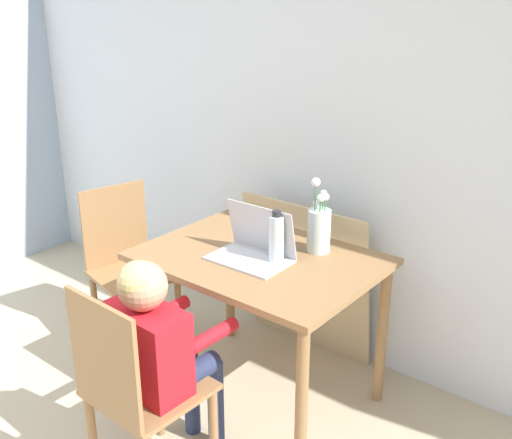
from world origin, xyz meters
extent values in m
cube|color=silver|center=(0.00, 2.23, 1.25)|extent=(6.40, 0.05, 2.50)
cube|color=olive|center=(0.19, 1.60, 0.73)|extent=(1.04, 0.76, 0.03)
cylinder|color=olive|center=(-0.28, 1.27, 0.36)|extent=(0.05, 0.05, 0.72)
cylinder|color=olive|center=(0.66, 1.27, 0.36)|extent=(0.05, 0.05, 0.72)
cylinder|color=olive|center=(-0.28, 1.93, 0.36)|extent=(0.05, 0.05, 0.72)
cylinder|color=olive|center=(0.66, 1.93, 0.36)|extent=(0.05, 0.05, 0.72)
cube|color=olive|center=(0.19, 0.93, 0.41)|extent=(0.41, 0.41, 0.02)
cube|color=olive|center=(0.18, 0.74, 0.65)|extent=(0.38, 0.03, 0.45)
cylinder|color=olive|center=(0.36, 1.09, 0.20)|extent=(0.04, 0.04, 0.40)
cylinder|color=olive|center=(0.02, 1.11, 0.20)|extent=(0.04, 0.04, 0.40)
cylinder|color=olive|center=(0.01, 0.77, 0.20)|extent=(0.04, 0.04, 0.40)
cube|color=olive|center=(-0.64, 1.56, 0.41)|extent=(0.48, 0.48, 0.02)
cube|color=olive|center=(-0.83, 1.60, 0.65)|extent=(0.10, 0.37, 0.45)
cylinder|color=olive|center=(-0.52, 1.35, 0.20)|extent=(0.04, 0.04, 0.40)
cylinder|color=olive|center=(-0.44, 1.68, 0.20)|extent=(0.04, 0.04, 0.40)
cylinder|color=olive|center=(-0.85, 1.43, 0.20)|extent=(0.04, 0.04, 0.40)
cylinder|color=olive|center=(-0.77, 1.76, 0.20)|extent=(0.04, 0.04, 0.40)
cube|color=red|center=(0.19, 0.93, 0.60)|extent=(0.34, 0.19, 0.34)
sphere|color=tan|center=(0.19, 0.93, 0.86)|extent=(0.19, 0.19, 0.19)
sphere|color=#D8BC72|center=(0.19, 0.91, 0.88)|extent=(0.16, 0.16, 0.16)
cylinder|color=navy|center=(0.27, 1.07, 0.44)|extent=(0.10, 0.28, 0.09)
cylinder|color=navy|center=(0.12, 1.07, 0.44)|extent=(0.10, 0.28, 0.09)
cylinder|color=navy|center=(0.27, 1.21, 0.21)|extent=(0.07, 0.07, 0.42)
cylinder|color=navy|center=(0.12, 1.21, 0.21)|extent=(0.07, 0.07, 0.42)
cylinder|color=red|center=(0.34, 1.13, 0.61)|extent=(0.06, 0.24, 0.06)
cylinder|color=red|center=(0.05, 1.14, 0.61)|extent=(0.06, 0.24, 0.06)
cube|color=#B2B2B7|center=(0.19, 1.53, 0.75)|extent=(0.36, 0.24, 0.01)
cube|color=silver|center=(0.19, 1.53, 0.76)|extent=(0.31, 0.17, 0.00)
cube|color=#B2B2B7|center=(0.19, 1.63, 0.87)|extent=(0.35, 0.06, 0.23)
cube|color=#19284C|center=(0.19, 1.63, 0.87)|extent=(0.32, 0.05, 0.20)
cylinder|color=silver|center=(0.37, 1.82, 0.85)|extent=(0.11, 0.11, 0.20)
cylinder|color=#3D7A38|center=(0.39, 1.82, 0.90)|extent=(0.01, 0.01, 0.22)
sphere|color=white|center=(0.39, 1.82, 1.01)|extent=(0.03, 0.03, 0.03)
cylinder|color=#3D7A38|center=(0.37, 1.84, 0.90)|extent=(0.01, 0.01, 0.23)
sphere|color=white|center=(0.37, 1.84, 1.02)|extent=(0.03, 0.03, 0.03)
cylinder|color=#3D7A38|center=(0.35, 1.82, 0.88)|extent=(0.01, 0.01, 0.18)
sphere|color=white|center=(0.35, 1.82, 0.97)|extent=(0.03, 0.03, 0.03)
cylinder|color=#3D7A38|center=(0.35, 1.80, 0.93)|extent=(0.01, 0.01, 0.29)
sphere|color=white|center=(0.35, 1.80, 1.08)|extent=(0.04, 0.04, 0.04)
cylinder|color=#3D7A38|center=(0.38, 1.80, 0.90)|extent=(0.01, 0.01, 0.22)
sphere|color=white|center=(0.38, 1.80, 1.01)|extent=(0.03, 0.03, 0.03)
cylinder|color=silver|center=(0.30, 1.59, 0.85)|extent=(0.07, 0.07, 0.22)
cylinder|color=#262628|center=(0.30, 1.59, 0.98)|extent=(0.04, 0.04, 0.02)
cube|color=tan|center=(0.11, 2.11, 0.42)|extent=(0.77, 0.13, 0.85)
camera|label=1|loc=(1.72, -0.33, 1.85)|focal=42.00mm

